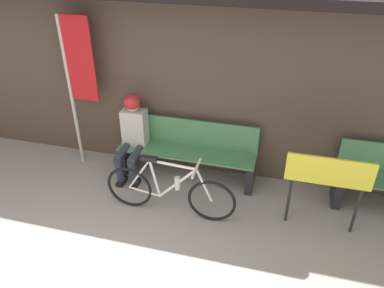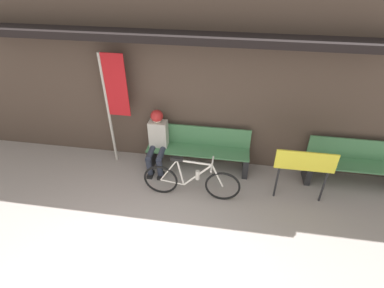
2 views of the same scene
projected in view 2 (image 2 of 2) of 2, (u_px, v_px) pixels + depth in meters
The scene contains 8 objects.
ground_plane at pixel (135, 285), 3.93m from camera, with size 24.00×24.00×0.00m, color gray.
storefront_wall at pixel (175, 81), 5.33m from camera, with size 12.00×0.56×3.20m.
park_bench_near at pixel (198, 150), 5.73m from camera, with size 1.94×0.42×0.86m.
bicycle at pixel (191, 181), 5.10m from camera, with size 1.68×0.40×0.82m.
person_seated at pixel (157, 137), 5.57m from camera, with size 0.34×0.62×1.23m.
park_bench_far at pixel (357, 165), 5.36m from camera, with size 1.74×0.42×0.86m.
banner_pole at pixel (113, 96), 5.33m from camera, with size 0.45×0.05×2.22m.
signboard at pixel (305, 165), 4.82m from camera, with size 0.96×0.04×0.99m.
Camera 2 is at (1.09, -2.05, 3.75)m, focal length 28.00 mm.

